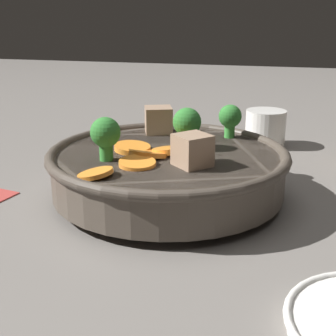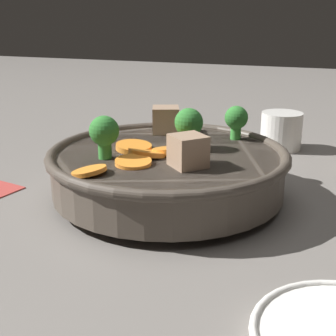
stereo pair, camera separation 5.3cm
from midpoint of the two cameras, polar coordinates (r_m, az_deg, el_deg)
ground_plane at (r=0.57m, az=2.67°, el=-3.63°), size 3.00×3.00×0.00m
stirfry_bowl at (r=0.56m, az=2.73°, el=0.19°), size 0.29×0.29×0.11m
tea_cup at (r=0.80m, az=15.52°, el=4.42°), size 0.07×0.07×0.06m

